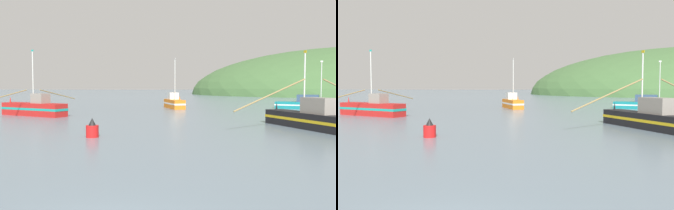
{
  "view_description": "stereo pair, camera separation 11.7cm",
  "coord_description": "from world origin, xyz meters",
  "views": [
    {
      "loc": [
        2.07,
        -7.54,
        3.53
      ],
      "look_at": [
        -0.23,
        30.96,
        1.4
      ],
      "focal_mm": 37.79,
      "sensor_mm": 36.0,
      "label": 1
    },
    {
      "loc": [
        2.19,
        -7.53,
        3.53
      ],
      "look_at": [
        -0.23,
        30.96,
        1.4
      ],
      "focal_mm": 37.79,
      "sensor_mm": 36.0,
      "label": 2
    }
  ],
  "objects": [
    {
      "name": "channel_buoy",
      "position": [
        -4.52,
        16.05,
        0.53
      ],
      "size": [
        0.86,
        0.86,
        1.32
      ],
      "color": "red",
      "rests_on": "ground"
    },
    {
      "name": "fishing_boat_red",
      "position": [
        -16.03,
        32.67,
        0.88
      ],
      "size": [
        9.05,
        12.08,
        7.69
      ],
      "rotation": [
        0.0,
        0.0,
        2.69
      ],
      "color": "red",
      "rests_on": "ground"
    },
    {
      "name": "fishing_boat_teal",
      "position": [
        20.46,
        46.34,
        0.74
      ],
      "size": [
        10.82,
        6.26,
        7.18
      ],
      "rotation": [
        0.0,
        0.0,
        5.87
      ],
      "color": "#147F84",
      "rests_on": "ground"
    },
    {
      "name": "fishing_boat_orange",
      "position": [
        -0.26,
        47.14,
        0.86
      ],
      "size": [
        3.68,
        6.97,
        7.72
      ],
      "rotation": [
        0.0,
        0.0,
        5.02
      ],
      "color": "orange",
      "rests_on": "ground"
    },
    {
      "name": "fishing_boat_black",
      "position": [
        12.11,
        21.42,
        0.85
      ],
      "size": [
        13.46,
        10.88,
        6.44
      ],
      "rotation": [
        0.0,
        0.0,
        1.94
      ],
      "color": "black",
      "rests_on": "ground"
    }
  ]
}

